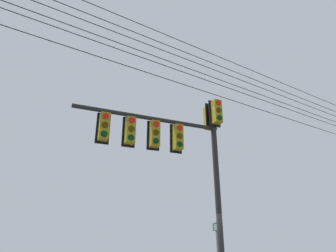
{
  "coord_description": "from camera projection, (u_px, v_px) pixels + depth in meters",
  "views": [
    {
      "loc": [
        3.59,
        9.73,
        1.39
      ],
      "look_at": [
        1.49,
        0.51,
        5.36
      ],
      "focal_mm": 31.73,
      "sensor_mm": 36.0,
      "label": 1
    }
  ],
  "objects": [
    {
      "name": "overhead_wire_span",
      "position": [
        227.0,
        78.0,
        12.38
      ],
      "size": [
        19.43,
        7.08,
        2.27
      ],
      "color": "black"
    },
    {
      "name": "signal_mast_assembly",
      "position": [
        179.0,
        143.0,
        10.18
      ],
      "size": [
        5.24,
        1.38,
        6.62
      ],
      "color": "black",
      "rests_on": "ground"
    },
    {
      "name": "route_sign_primary",
      "position": [
        217.0,
        247.0,
        12.22
      ],
      "size": [
        0.37,
        0.13,
        2.5
      ],
      "color": "slate",
      "rests_on": "ground"
    }
  ]
}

